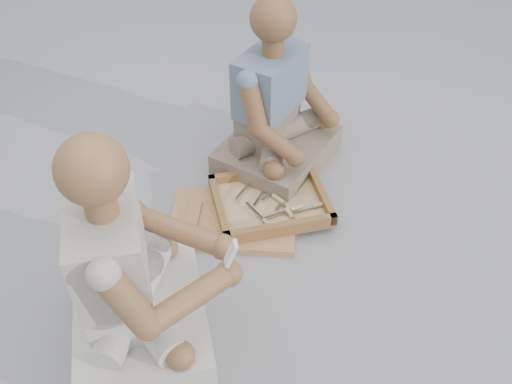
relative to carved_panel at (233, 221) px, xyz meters
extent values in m
plane|color=gray|center=(0.12, -0.30, -0.02)|extent=(60.00, 60.00, 0.00)
cube|color=#9D673C|center=(0.00, 0.00, 0.00)|extent=(0.71, 0.57, 0.04)
cube|color=brown|center=(0.20, 0.05, 0.03)|extent=(0.56, 0.45, 0.02)
cube|color=brown|center=(0.20, 0.25, 0.06)|extent=(0.56, 0.04, 0.06)
cube|color=brown|center=(0.20, -0.16, 0.06)|extent=(0.56, 0.04, 0.06)
cube|color=brown|center=(0.46, 0.05, 0.06)|extent=(0.04, 0.44, 0.06)
cube|color=brown|center=(-0.06, 0.04, 0.06)|extent=(0.04, 0.44, 0.06)
cube|color=#D5BF7D|center=(0.20, 0.05, 0.04)|extent=(0.50, 0.39, 0.01)
cube|color=silver|center=(0.26, 0.03, 0.06)|extent=(0.11, 0.12, 0.00)
cylinder|color=#A17555|center=(0.33, 0.11, 0.06)|extent=(0.06, 0.07, 0.02)
cube|color=silver|center=(0.21, 0.10, 0.06)|extent=(0.12, 0.11, 0.00)
cylinder|color=#A17555|center=(0.30, 0.17, 0.06)|extent=(0.07, 0.06, 0.02)
cube|color=silver|center=(0.08, 0.14, 0.07)|extent=(0.11, 0.12, 0.00)
cylinder|color=#A17555|center=(0.15, 0.22, 0.07)|extent=(0.06, 0.07, 0.02)
cube|color=silver|center=(0.16, 0.09, 0.06)|extent=(0.10, 0.13, 0.00)
cylinder|color=#A17555|center=(0.22, 0.17, 0.06)|extent=(0.06, 0.07, 0.02)
cube|color=silver|center=(0.21, -0.06, 0.06)|extent=(0.15, 0.04, 0.00)
cylinder|color=#A17555|center=(0.32, -0.03, 0.06)|extent=(0.07, 0.04, 0.02)
cube|color=silver|center=(0.32, -0.05, 0.06)|extent=(0.15, 0.03, 0.00)
cylinder|color=#A17555|center=(0.43, -0.04, 0.06)|extent=(0.07, 0.03, 0.02)
cube|color=silver|center=(0.11, -0.02, 0.06)|extent=(0.07, 0.14, 0.00)
cylinder|color=#A17555|center=(0.15, -0.12, 0.06)|extent=(0.05, 0.07, 0.02)
cube|color=silver|center=(0.25, 0.04, 0.06)|extent=(0.05, 0.15, 0.00)
cylinder|color=#A17555|center=(0.27, -0.06, 0.06)|extent=(0.04, 0.07, 0.02)
cube|color=silver|center=(0.18, 0.14, 0.06)|extent=(0.09, 0.14, 0.00)
cylinder|color=#A17555|center=(0.24, 0.05, 0.06)|extent=(0.06, 0.07, 0.02)
cube|color=#D5BF7D|center=(-0.03, -0.20, -0.02)|extent=(0.02, 0.02, 0.00)
cube|color=#D5BF7D|center=(-0.02, 0.25, -0.02)|extent=(0.02, 0.02, 0.00)
cube|color=#D5BF7D|center=(0.21, 0.36, -0.02)|extent=(0.02, 0.02, 0.00)
cube|color=#D5BF7D|center=(0.36, -0.13, -0.02)|extent=(0.02, 0.02, 0.00)
cube|color=#D5BF7D|center=(-0.12, 0.04, -0.02)|extent=(0.02, 0.02, 0.00)
cube|color=#D5BF7D|center=(0.30, 0.37, -0.02)|extent=(0.02, 0.02, 0.00)
cube|color=#D5BF7D|center=(-0.09, 0.40, -0.02)|extent=(0.02, 0.02, 0.00)
cube|color=#D5BF7D|center=(0.18, 0.29, -0.02)|extent=(0.02, 0.02, 0.00)
cube|color=#D5BF7D|center=(0.49, -0.08, -0.02)|extent=(0.02, 0.02, 0.00)
cube|color=#D5BF7D|center=(-0.06, 0.31, -0.02)|extent=(0.02, 0.02, 0.00)
cube|color=#D5BF7D|center=(-0.09, 0.18, -0.02)|extent=(0.02, 0.02, 0.00)
cube|color=#D5BF7D|center=(0.09, 0.11, -0.02)|extent=(0.02, 0.02, 0.00)
cube|color=#D5BF7D|center=(0.01, 0.04, -0.02)|extent=(0.02, 0.02, 0.00)
cube|color=beige|center=(-0.48, -0.54, 0.06)|extent=(0.52, 0.65, 0.17)
cube|color=beige|center=(-0.54, -0.54, 0.25)|extent=(0.23, 0.36, 0.20)
cube|color=#B0AB9C|center=(-0.53, -0.54, 0.52)|extent=(0.25, 0.41, 0.34)
sphere|color=brown|center=(-0.52, -0.54, 0.88)|extent=(0.24, 0.24, 0.24)
sphere|color=brown|center=(-0.12, -0.47, 0.35)|extent=(0.11, 0.11, 0.11)
sphere|color=brown|center=(-0.12, -0.61, 0.35)|extent=(0.11, 0.11, 0.11)
cube|color=#7A6858|center=(0.32, 0.41, 0.06)|extent=(0.78, 0.78, 0.16)
cube|color=#7A6858|center=(0.28, 0.46, 0.23)|extent=(0.39, 0.39, 0.19)
cube|color=slate|center=(0.29, 0.45, 0.49)|extent=(0.43, 0.44, 0.32)
sphere|color=brown|center=(0.29, 0.44, 0.83)|extent=(0.22, 0.22, 0.22)
sphere|color=brown|center=(0.61, 0.41, 0.24)|extent=(0.10, 0.10, 0.10)
sphere|color=brown|center=(0.35, 0.13, 0.24)|extent=(0.10, 0.10, 0.10)
cube|color=silver|center=(-0.11, -0.61, 0.46)|extent=(0.05, 0.05, 0.11)
cube|color=black|center=(-0.11, -0.61, 0.47)|extent=(0.02, 0.03, 0.04)
camera|label=1|loc=(-0.30, -1.97, 2.02)|focal=40.00mm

